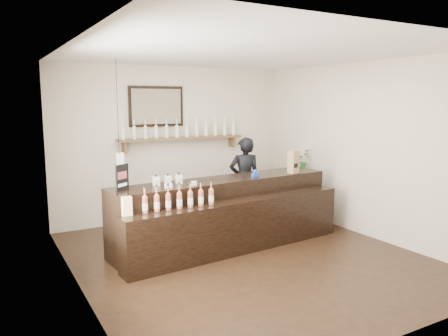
% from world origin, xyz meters
% --- Properties ---
extents(ground, '(5.00, 5.00, 0.00)m').
position_xyz_m(ground, '(0.00, 0.00, 0.00)').
color(ground, black).
rests_on(ground, ground).
extents(room_shell, '(5.00, 5.00, 5.00)m').
position_xyz_m(room_shell, '(0.00, 0.00, 1.70)').
color(room_shell, beige).
rests_on(room_shell, ground).
extents(back_wall_decor, '(2.66, 0.96, 1.69)m').
position_xyz_m(back_wall_decor, '(-0.15, 2.37, 1.76)').
color(back_wall_decor, brown).
rests_on(back_wall_decor, ground).
extents(counter, '(3.64, 1.26, 1.17)m').
position_xyz_m(counter, '(0.04, 0.57, 0.47)').
color(counter, black).
rests_on(counter, ground).
extents(promo_sign, '(0.22, 0.16, 0.35)m').
position_xyz_m(promo_sign, '(-1.55, 0.61, 1.18)').
color(promo_sign, black).
rests_on(promo_sign, counter).
extents(paper_bag, '(0.19, 0.17, 0.37)m').
position_xyz_m(paper_bag, '(1.30, 0.61, 1.19)').
color(paper_bag, '#A1714D').
rests_on(paper_bag, counter).
extents(tape_dispenser, '(0.14, 0.08, 0.11)m').
position_xyz_m(tape_dispenser, '(0.57, 0.64, 1.05)').
color(tape_dispenser, blue).
rests_on(tape_dispenser, counter).
extents(side_cabinet, '(0.46, 0.62, 0.87)m').
position_xyz_m(side_cabinet, '(2.00, 1.30, 0.44)').
color(side_cabinet, brown).
rests_on(side_cabinet, ground).
extents(potted_plant, '(0.47, 0.44, 0.42)m').
position_xyz_m(potted_plant, '(2.00, 1.30, 1.08)').
color(potted_plant, '#27622A').
rests_on(potted_plant, side_cabinet).
extents(shopkeeper, '(0.73, 0.59, 1.74)m').
position_xyz_m(shopkeeper, '(0.95, 1.55, 0.87)').
color(shopkeeper, black).
rests_on(shopkeeper, ground).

